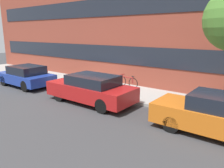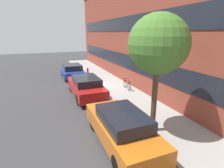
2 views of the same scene
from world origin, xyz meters
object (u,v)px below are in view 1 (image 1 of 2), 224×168
(parked_car_blue, at_px, (26,76))
(fire_hydrant, at_px, (47,75))
(parked_car_red, at_px, (91,89))
(bicycle, at_px, (127,81))
(parked_car_orange, at_px, (222,116))

(parked_car_blue, xyz_separation_m, fire_hydrant, (0.04, 1.50, -0.15))
(parked_car_blue, height_order, fire_hydrant, parked_car_blue)
(parked_car_red, bearing_deg, bicycle, -90.85)
(parked_car_red, bearing_deg, fire_hydrant, -15.35)
(parked_car_orange, xyz_separation_m, bicycle, (-5.66, 3.08, -0.17))
(parked_car_red, distance_m, parked_car_orange, 5.71)
(parked_car_blue, bearing_deg, fire_hydrant, -91.67)
(fire_hydrant, distance_m, bicycle, 5.72)
(parked_car_red, distance_m, bicycle, 3.08)
(parked_car_blue, height_order, parked_car_red, parked_car_red)
(parked_car_blue, distance_m, bicycle, 6.34)
(parked_car_orange, bearing_deg, parked_car_blue, 0.00)
(parked_car_blue, relative_size, parked_car_red, 0.88)
(fire_hydrant, bearing_deg, parked_car_red, -15.35)
(parked_car_blue, height_order, parked_car_orange, parked_car_orange)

